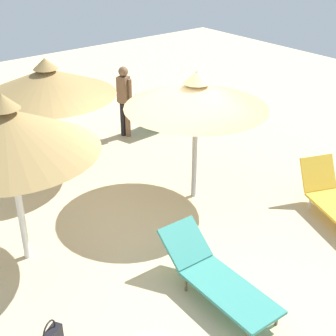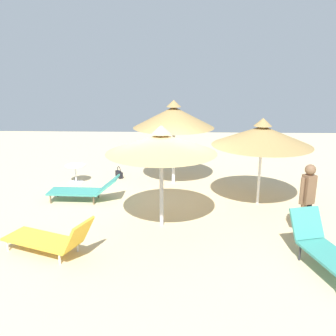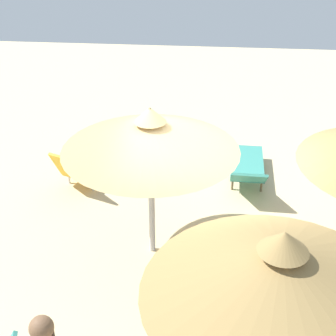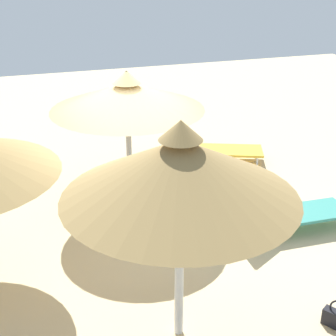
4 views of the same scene
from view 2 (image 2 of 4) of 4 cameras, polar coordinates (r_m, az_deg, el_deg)
name	(u,v)px [view 2 (image 2 of 4)]	position (r m, az deg, el deg)	size (l,w,h in m)	color
ground	(164,213)	(10.07, -0.67, -7.05)	(24.00, 24.00, 0.10)	beige
parasol_umbrella_center	(174,117)	(11.90, 0.89, 7.90)	(2.63, 2.63, 2.77)	white
parasol_umbrella_front	(161,143)	(8.60, -1.06, 3.85)	(2.63, 2.63, 2.52)	#B2B2B7
parasol_umbrella_edge	(262,136)	(10.41, 14.39, 4.90)	(2.75, 2.75, 2.46)	white
lounge_chair_near_left	(85,190)	(10.98, -12.75, -3.28)	(0.73, 2.07, 0.75)	teal
lounge_chair_far_right	(52,239)	(8.20, -17.61, -10.41)	(1.36, 2.10, 0.88)	gold
lounge_chair_far_left	(324,247)	(7.90, 23.06, -11.19)	(1.94, 1.11, 0.98)	teal
person_standing_near_right	(307,197)	(8.76, 20.81, -4.27)	(0.30, 0.40, 1.77)	brown
handbag	(119,174)	(13.05, -7.60, -0.91)	(0.40, 0.32, 0.41)	black
side_table_round	(76,171)	(12.70, -14.15, -0.38)	(0.69, 0.69, 0.61)	silver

